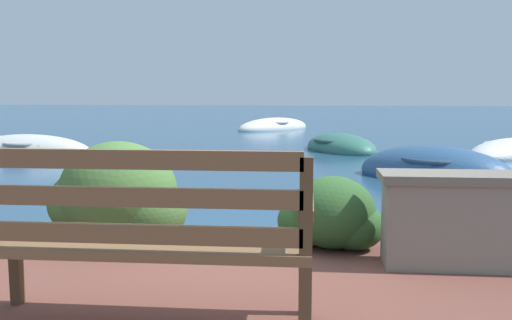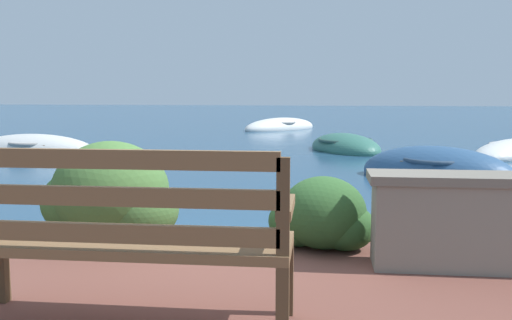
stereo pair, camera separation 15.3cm
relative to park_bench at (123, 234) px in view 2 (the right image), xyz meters
The scene contains 9 objects.
ground_plane 2.05m from the park_bench, 83.61° to the left, with size 80.00×80.00×0.00m.
park_bench is the anchor object (origin of this frame).
stone_wall 2.47m from the park_bench, 28.64° to the left, with size 1.74×0.39×0.64m.
hedge_clump_left 1.79m from the park_bench, 112.95° to the left, with size 1.16×0.83×0.79m.
hedge_clump_centre 1.86m from the park_bench, 57.57° to the left, with size 0.81×0.58×0.55m.
rowboat_nearest 7.05m from the park_bench, 66.49° to the left, with size 2.68×2.18×0.90m.
rowboat_mid 9.93m from the park_bench, 120.19° to the left, with size 2.82×1.09×0.80m.
rowboat_outer 10.40m from the park_bench, 81.45° to the left, with size 2.12×2.57×0.69m.
rowboat_distant 16.62m from the park_bench, 91.28° to the left, with size 2.81×3.01×0.70m.
Camera 2 is at (0.75, -4.58, 1.43)m, focal length 40.00 mm.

